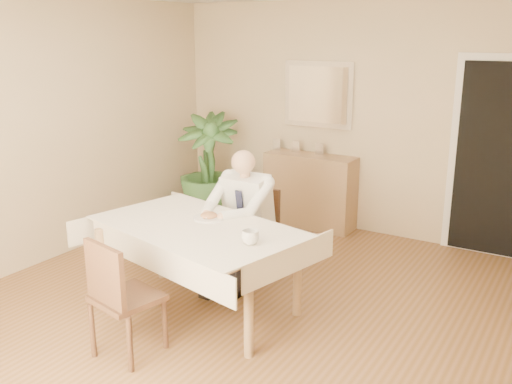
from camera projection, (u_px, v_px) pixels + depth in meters
The scene contains 17 objects.
room at pixel (232, 159), 4.39m from camera, with size 5.00×5.02×2.60m.
doorway at pixel (498, 161), 5.71m from camera, with size 0.96×0.07×2.10m.
mirror at pixel (318, 95), 6.58m from camera, with size 0.86×0.04×0.76m.
dining_table at pixel (197, 235), 4.57m from camera, with size 1.93×1.39×0.75m.
chair_far at pixel (254, 228), 5.34m from camera, with size 0.44×0.44×0.84m.
chair_near at pixel (118, 293), 3.94m from camera, with size 0.50×0.50×0.89m.
seated_man at pixel (238, 213), 5.05m from camera, with size 0.48×0.72×1.24m.
plate at pixel (209, 218), 4.71m from camera, with size 0.26×0.26×0.02m, color white.
food at pixel (209, 215), 4.70m from camera, with size 0.14×0.14×0.06m, color brown.
knife at pixel (208, 219), 4.63m from camera, with size 0.01×0.01×0.13m, color silver.
fork at pixel (201, 217), 4.67m from camera, with size 0.01×0.01×0.13m, color silver.
coffee_mug at pixel (250, 237), 4.14m from camera, with size 0.13×0.13×0.10m, color white.
sideboard at pixel (310, 191), 6.76m from camera, with size 1.08×0.37×0.86m, color olive.
photo_frame_left at pixel (277, 144), 6.89m from camera, with size 0.10×0.02×0.14m, color silver.
photo_frame_center at pixel (296, 147), 6.77m from camera, with size 0.10×0.02×0.14m, color silver.
photo_frame_right at pixel (320, 149), 6.63m from camera, with size 0.10×0.02×0.14m, color silver.
potted_palm at pixel (208, 167), 6.94m from camera, with size 0.73×0.73×1.31m, color #2D5526.
Camera 1 is at (2.40, -3.57, 2.23)m, focal length 40.00 mm.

